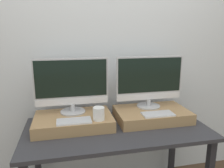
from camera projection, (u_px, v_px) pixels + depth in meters
name	position (u px, v px, depth m)	size (l,w,h in m)	color
wall_back	(106.00, 54.00, 2.06)	(8.00, 0.04, 2.60)	silver
workbench	(117.00, 137.00, 1.80)	(1.47, 0.72, 0.75)	#2D2D33
wooden_riser_left	(74.00, 121.00, 1.79)	(0.62, 0.40, 0.09)	#99754C
monitor_left	(72.00, 85.00, 1.80)	(0.60, 0.21, 0.46)	#B2B2B7
keyboard_left	(74.00, 121.00, 1.65)	(0.26, 0.13, 0.01)	silver
mug	(99.00, 114.00, 1.68)	(0.09, 0.09, 0.10)	white
wooden_riser_right	(152.00, 115.00, 1.93)	(0.62, 0.40, 0.09)	#99754C
monitor_right	(149.00, 81.00, 1.94)	(0.60, 0.21, 0.46)	#B2B2B7
keyboard_right	(158.00, 114.00, 1.80)	(0.26, 0.13, 0.01)	silver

